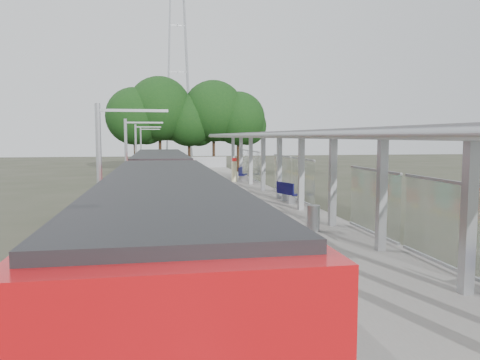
% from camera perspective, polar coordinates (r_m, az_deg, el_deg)
% --- Properties ---
extents(trackbed, '(3.00, 70.00, 0.24)m').
position_cam_1_polar(trackbed, '(27.34, -9.66, -3.86)').
color(trackbed, '#59544C').
rests_on(trackbed, ground).
extents(platform, '(6.00, 50.00, 1.00)m').
position_cam_1_polar(platform, '(27.68, -0.30, -2.87)').
color(platform, gray).
rests_on(platform, ground).
extents(tactile_strip, '(0.60, 50.00, 0.02)m').
position_cam_1_polar(tactile_strip, '(27.29, -5.59, -1.93)').
color(tactile_strip, gold).
rests_on(tactile_strip, platform).
extents(end_fence, '(6.00, 0.10, 1.20)m').
position_cam_1_polar(end_fence, '(52.23, -4.95, 2.19)').
color(end_fence, '#9EA0A5').
rests_on(end_fence, platform).
extents(train, '(2.74, 27.60, 3.62)m').
position_cam_1_polar(train, '(17.13, -9.50, -2.79)').
color(train, black).
rests_on(train, ground).
extents(canopy, '(3.27, 38.00, 3.66)m').
position_cam_1_polar(canopy, '(24.01, 5.04, 4.71)').
color(canopy, '#9EA0A5').
rests_on(canopy, platform).
extents(pylon, '(8.00, 4.00, 38.00)m').
position_cam_1_polar(pylon, '(81.39, -7.61, 15.59)').
color(pylon, '#9EA0A5').
rests_on(pylon, ground).
extents(tree_cluster, '(19.80, 7.98, 11.87)m').
position_cam_1_polar(tree_cluster, '(59.42, -6.61, 8.00)').
color(tree_cluster, '#382316').
rests_on(tree_cluster, ground).
extents(catenary_masts, '(2.08, 48.16, 5.40)m').
position_cam_1_polar(catenary_masts, '(26.09, -13.51, 1.80)').
color(catenary_masts, '#9EA0A5').
rests_on(catenary_masts, ground).
extents(bench_mid, '(0.94, 1.61, 1.05)m').
position_cam_1_polar(bench_mid, '(24.63, 5.76, -1.45)').
color(bench_mid, '#0F0E4A').
rests_on(bench_mid, platform).
extents(bench_far, '(1.00, 1.62, 1.07)m').
position_cam_1_polar(bench_far, '(36.58, 0.24, 0.80)').
color(bench_far, '#0F0E4A').
rests_on(bench_far, platform).
extents(info_pillar_far, '(0.41, 0.41, 1.82)m').
position_cam_1_polar(info_pillar_far, '(35.86, -0.70, 1.07)').
color(info_pillar_far, beige).
rests_on(info_pillar_far, platform).
extents(litter_bin, '(0.55, 0.55, 0.96)m').
position_cam_1_polar(litter_bin, '(17.29, 8.94, -4.63)').
color(litter_bin, '#9EA0A5').
rests_on(litter_bin, platform).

